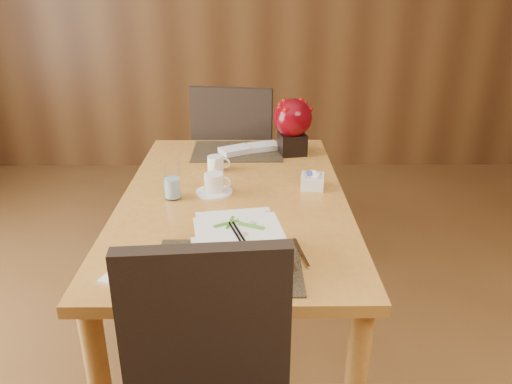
{
  "coord_description": "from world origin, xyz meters",
  "views": [
    {
      "loc": [
        0.08,
        -1.26,
        1.56
      ],
      "look_at": [
        0.09,
        0.35,
        0.87
      ],
      "focal_mm": 35.0,
      "sensor_mm": 36.0,
      "label": 1
    }
  ],
  "objects_px": {
    "sugar_caddy": "(312,181)",
    "berry_decor": "(293,123)",
    "creamer_jug": "(216,164)",
    "soup_setting": "(238,244)",
    "far_chair": "(236,158)",
    "dining_table": "(234,216)",
    "coffee_cup": "(214,185)",
    "water_glass": "(172,180)",
    "bread_plate": "(133,274)"
  },
  "relations": [
    {
      "from": "sugar_caddy",
      "to": "berry_decor",
      "type": "xyz_separation_m",
      "value": [
        -0.05,
        0.44,
        0.13
      ]
    },
    {
      "from": "berry_decor",
      "to": "creamer_jug",
      "type": "bearing_deg",
      "value": -146.68
    },
    {
      "from": "soup_setting",
      "to": "far_chair",
      "type": "height_order",
      "value": "far_chair"
    },
    {
      "from": "dining_table",
      "to": "coffee_cup",
      "type": "bearing_deg",
      "value": 166.96
    },
    {
      "from": "dining_table",
      "to": "far_chair",
      "type": "bearing_deg",
      "value": 91.29
    },
    {
      "from": "dining_table",
      "to": "water_glass",
      "type": "height_order",
      "value": "water_glass"
    },
    {
      "from": "water_glass",
      "to": "far_chair",
      "type": "height_order",
      "value": "far_chair"
    },
    {
      "from": "soup_setting",
      "to": "sugar_caddy",
      "type": "bearing_deg",
      "value": 53.71
    },
    {
      "from": "berry_decor",
      "to": "bread_plate",
      "type": "height_order",
      "value": "berry_decor"
    },
    {
      "from": "water_glass",
      "to": "sugar_caddy",
      "type": "height_order",
      "value": "water_glass"
    },
    {
      "from": "dining_table",
      "to": "water_glass",
      "type": "distance_m",
      "value": 0.3
    },
    {
      "from": "dining_table",
      "to": "water_glass",
      "type": "relative_size",
      "value": 9.47
    },
    {
      "from": "water_glass",
      "to": "berry_decor",
      "type": "bearing_deg",
      "value": 46.81
    },
    {
      "from": "bread_plate",
      "to": "far_chair",
      "type": "xyz_separation_m",
      "value": [
        0.26,
        1.55,
        -0.18
      ]
    },
    {
      "from": "coffee_cup",
      "to": "creamer_jug",
      "type": "bearing_deg",
      "value": 92.44
    },
    {
      "from": "berry_decor",
      "to": "dining_table",
      "type": "bearing_deg",
      "value": -117.83
    },
    {
      "from": "creamer_jug",
      "to": "bread_plate",
      "type": "xyz_separation_m",
      "value": [
        -0.19,
        -0.87,
        -0.03
      ]
    },
    {
      "from": "far_chair",
      "to": "water_glass",
      "type": "bearing_deg",
      "value": 86.17
    },
    {
      "from": "water_glass",
      "to": "far_chair",
      "type": "relative_size",
      "value": 0.16
    },
    {
      "from": "water_glass",
      "to": "creamer_jug",
      "type": "height_order",
      "value": "water_glass"
    },
    {
      "from": "creamer_jug",
      "to": "far_chair",
      "type": "height_order",
      "value": "far_chair"
    },
    {
      "from": "bread_plate",
      "to": "far_chair",
      "type": "distance_m",
      "value": 1.58
    },
    {
      "from": "water_glass",
      "to": "sugar_caddy",
      "type": "relative_size",
      "value": 1.69
    },
    {
      "from": "soup_setting",
      "to": "berry_decor",
      "type": "relative_size",
      "value": 1.17
    },
    {
      "from": "creamer_jug",
      "to": "coffee_cup",
      "type": "bearing_deg",
      "value": -85.88
    },
    {
      "from": "soup_setting",
      "to": "bread_plate",
      "type": "distance_m",
      "value": 0.33
    },
    {
      "from": "dining_table",
      "to": "berry_decor",
      "type": "bearing_deg",
      "value": 62.17
    },
    {
      "from": "sugar_caddy",
      "to": "water_glass",
      "type": "bearing_deg",
      "value": -169.53
    },
    {
      "from": "sugar_caddy",
      "to": "berry_decor",
      "type": "distance_m",
      "value": 0.47
    },
    {
      "from": "coffee_cup",
      "to": "dining_table",
      "type": "bearing_deg",
      "value": -13.04
    },
    {
      "from": "creamer_jug",
      "to": "far_chair",
      "type": "relative_size",
      "value": 0.09
    },
    {
      "from": "water_glass",
      "to": "bread_plate",
      "type": "height_order",
      "value": "water_glass"
    },
    {
      "from": "soup_setting",
      "to": "coffee_cup",
      "type": "distance_m",
      "value": 0.54
    },
    {
      "from": "sugar_caddy",
      "to": "berry_decor",
      "type": "relative_size",
      "value": 0.34
    },
    {
      "from": "dining_table",
      "to": "far_chair",
      "type": "height_order",
      "value": "far_chair"
    },
    {
      "from": "coffee_cup",
      "to": "far_chair",
      "type": "bearing_deg",
      "value": 86.37
    },
    {
      "from": "creamer_jug",
      "to": "berry_decor",
      "type": "xyz_separation_m",
      "value": [
        0.37,
        0.24,
        0.12
      ]
    },
    {
      "from": "creamer_jug",
      "to": "sugar_caddy",
      "type": "xyz_separation_m",
      "value": [
        0.42,
        -0.2,
        -0.01
      ]
    },
    {
      "from": "dining_table",
      "to": "coffee_cup",
      "type": "xyz_separation_m",
      "value": [
        -0.08,
        0.02,
        0.13
      ]
    },
    {
      "from": "creamer_jug",
      "to": "far_chair",
      "type": "xyz_separation_m",
      "value": [
        0.07,
        0.68,
        -0.21
      ]
    },
    {
      "from": "water_glass",
      "to": "coffee_cup",
      "type": "bearing_deg",
      "value": 16.77
    },
    {
      "from": "creamer_jug",
      "to": "water_glass",
      "type": "bearing_deg",
      "value": -114.16
    },
    {
      "from": "berry_decor",
      "to": "soup_setting",
      "type": "bearing_deg",
      "value": -103.24
    },
    {
      "from": "berry_decor",
      "to": "bread_plate",
      "type": "bearing_deg",
      "value": -116.38
    },
    {
      "from": "water_glass",
      "to": "bread_plate",
      "type": "bearing_deg",
      "value": -93.84
    },
    {
      "from": "dining_table",
      "to": "creamer_jug",
      "type": "relative_size",
      "value": 15.64
    },
    {
      "from": "water_glass",
      "to": "berry_decor",
      "type": "height_order",
      "value": "berry_decor"
    },
    {
      "from": "far_chair",
      "to": "coffee_cup",
      "type": "bearing_deg",
      "value": 95.13
    },
    {
      "from": "dining_table",
      "to": "sugar_caddy",
      "type": "relative_size",
      "value": 15.97
    },
    {
      "from": "dining_table",
      "to": "soup_setting",
      "type": "height_order",
      "value": "soup_setting"
    }
  ]
}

